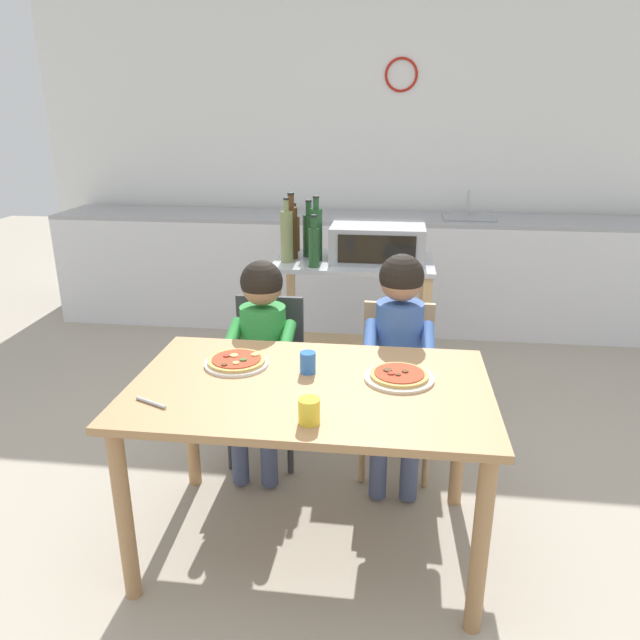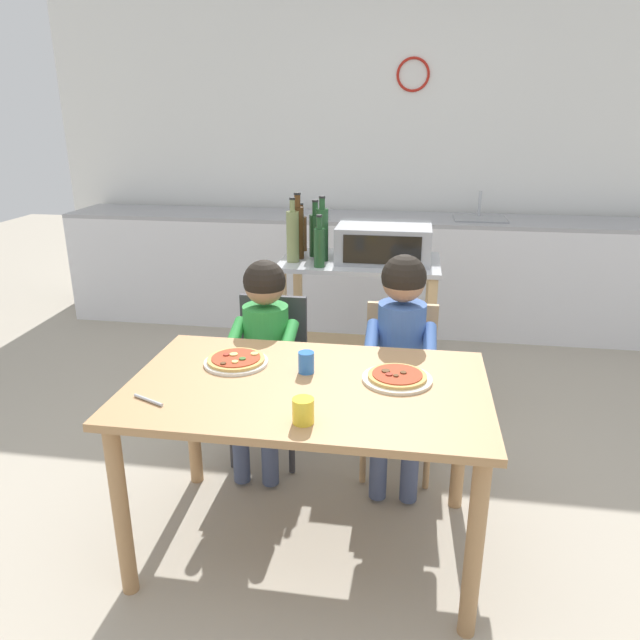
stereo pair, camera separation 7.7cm
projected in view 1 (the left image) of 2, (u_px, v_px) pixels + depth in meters
The scene contains 21 objects.
ground_plane at pixel (339, 405), 3.64m from camera, with size 12.43×12.43×0.00m, color #A89E8C.
back_wall_tiled at pixel (363, 154), 5.00m from camera, with size 5.48×0.14×2.70m.
kitchen_counter at pixel (357, 271), 4.91m from camera, with size 4.94×0.60×1.10m.
kitchen_island_cart at pixel (353, 308), 3.58m from camera, with size 0.92×0.55×0.88m.
toaster_oven at pixel (378, 242), 3.44m from camera, with size 0.53×0.41×0.21m.
bottle_tall_green_wine at pixel (287, 236), 3.37m from camera, with size 0.07×0.07×0.37m.
bottle_brown_beer at pixel (294, 233), 3.66m from camera, with size 0.07×0.07×0.29m.
bottle_clear_vinegar at pixel (314, 246), 3.28m from camera, with size 0.06×0.06×0.29m.
bottle_slim_sauce at pixel (316, 233), 3.41m from camera, with size 0.07×0.07×0.37m.
bottle_dark_olive_oil at pixel (309, 234), 3.51m from camera, with size 0.07×0.07×0.33m.
bottle_squat_spirits at pixel (291, 231), 3.46m from camera, with size 0.07×0.07×0.38m.
dining_table at pixel (310, 408), 2.27m from camera, with size 1.35×0.83×0.73m.
dining_chair_left at pixel (267, 366), 3.01m from camera, with size 0.36×0.36×0.81m.
dining_chair_right at pixel (397, 375), 2.91m from camera, with size 0.36×0.36×0.81m.
child_in_green_shirt at pixel (261, 339), 2.84m from camera, with size 0.32×0.42×1.02m.
child_in_blue_striped_shirt at pixel (399, 341), 2.73m from camera, with size 0.32×0.42×1.08m.
pizza_plate_white at pixel (237, 362), 2.40m from camera, with size 0.26×0.26×0.03m.
pizza_plate_cream at pixel (399, 376), 2.27m from camera, with size 0.27×0.27×0.03m.
drinking_cup_yellow at pixel (309, 411), 1.95m from camera, with size 0.07×0.07×0.09m, color yellow.
drinking_cup_blue at pixel (308, 362), 2.32m from camera, with size 0.06×0.06×0.08m, color blue.
serving_spoon at pixel (151, 403), 2.08m from camera, with size 0.01×0.01×0.14m, color #B7BABF.
Camera 1 is at (0.29, -2.01, 1.70)m, focal length 33.50 mm.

